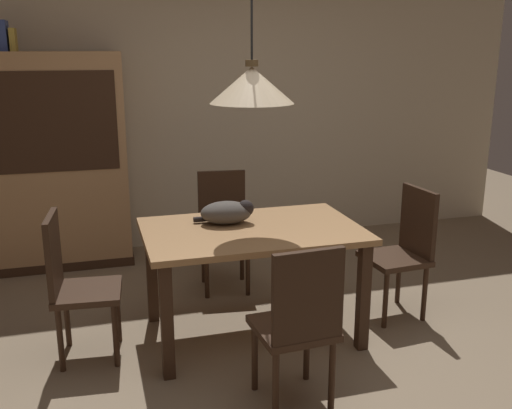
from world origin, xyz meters
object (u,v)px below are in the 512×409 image
object	(u,v)px
dining_table	(252,243)
chair_right_side	(404,247)
chair_near_front	(299,321)
chair_far_back	(223,225)
cat_sleeping	(228,212)
book_yellow_short	(13,40)
book_blue_wide	(4,36)
chair_left_side	(73,281)
pendant_lamp	(252,85)
hutch_bookcase	(61,166)

from	to	relation	value
dining_table	chair_right_side	size ratio (longest dim) A/B	1.51
chair_right_side	chair_near_front	world-z (taller)	same
dining_table	chair_near_front	distance (m)	0.89
chair_far_back	chair_near_front	xyz separation A→B (m)	(-0.00, -1.76, 0.00)
chair_near_front	chair_right_side	bearing A→B (deg)	38.21
cat_sleeping	book_yellow_short	world-z (taller)	book_yellow_short
chair_far_back	book_blue_wide	size ratio (longest dim) A/B	3.88
dining_table	book_blue_wide	bearing A→B (deg)	131.87
book_blue_wide	chair_left_side	bearing A→B (deg)	-75.90
chair_right_side	cat_sleeping	xyz separation A→B (m)	(-1.25, 0.14, 0.32)
chair_left_side	book_blue_wide	xyz separation A→B (m)	(-0.44, 1.74, 1.46)
dining_table	chair_right_side	bearing A→B (deg)	0.30
chair_far_back	chair_left_side	world-z (taller)	same
cat_sleeping	book_yellow_short	size ratio (longest dim) A/B	1.96
chair_near_front	cat_sleeping	xyz separation A→B (m)	(-0.13, 1.02, 0.32)
chair_far_back	book_blue_wide	distance (m)	2.31
chair_near_front	book_blue_wide	distance (m)	3.39
chair_far_back	pendant_lamp	distance (m)	1.45
chair_far_back	cat_sleeping	size ratio (longest dim) A/B	2.38
pendant_lamp	book_blue_wide	distance (m)	2.36
chair_right_side	chair_far_back	bearing A→B (deg)	142.08
chair_right_side	book_blue_wide	world-z (taller)	book_blue_wide
chair_near_front	hutch_bookcase	bearing A→B (deg)	115.06
chair_right_side	book_yellow_short	bearing A→B (deg)	146.49
dining_table	hutch_bookcase	distance (m)	2.14
cat_sleeping	book_blue_wide	size ratio (longest dim) A/B	1.63
dining_table	pendant_lamp	distance (m)	1.01
book_blue_wide	book_yellow_short	size ratio (longest dim) A/B	1.20
dining_table	cat_sleeping	distance (m)	0.26
dining_table	chair_near_front	bearing A→B (deg)	-89.68
chair_near_front	cat_sleeping	distance (m)	1.08
cat_sleeping	dining_table	bearing A→B (deg)	-49.44
book_blue_wide	cat_sleeping	bearing A→B (deg)	-48.02
chair_near_front	pendant_lamp	world-z (taller)	pendant_lamp
chair_left_side	cat_sleeping	xyz separation A→B (m)	(1.00, 0.14, 0.32)
book_blue_wide	hutch_bookcase	bearing A→B (deg)	-0.25
chair_far_back	hutch_bookcase	xyz separation A→B (m)	(-1.23, 0.87, 0.38)
chair_right_side	dining_table	bearing A→B (deg)	-179.70
chair_left_side	book_blue_wide	distance (m)	2.31
chair_far_back	chair_left_side	distance (m)	1.43
chair_right_side	chair_near_front	bearing A→B (deg)	-141.79
chair_far_back	chair_near_front	size ratio (longest dim) A/B	1.00
chair_far_back	chair_near_front	world-z (taller)	same
chair_far_back	chair_left_side	bearing A→B (deg)	-142.56
chair_right_side	book_yellow_short	size ratio (longest dim) A/B	4.65
chair_near_front	hutch_bookcase	distance (m)	2.92
chair_right_side	chair_left_side	xyz separation A→B (m)	(-2.26, 0.00, 0.00)
chair_far_back	hutch_bookcase	distance (m)	1.55
dining_table	cat_sleeping	size ratio (longest dim) A/B	3.58
chair_far_back	chair_left_side	xyz separation A→B (m)	(-1.14, -0.87, 0.00)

